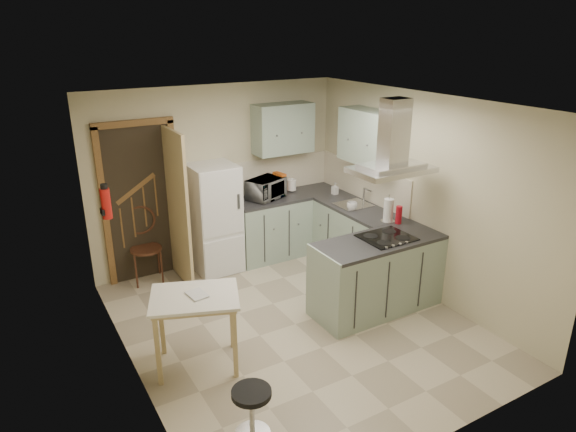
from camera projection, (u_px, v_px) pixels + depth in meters
floor at (295, 324)px, 5.89m from camera, size 4.20×4.20×0.00m
ceiling at (297, 104)px, 5.01m from camera, size 4.20×4.20×0.00m
back_wall at (218, 176)px, 7.15m from camera, size 3.60×0.00×3.60m
left_wall at (125, 259)px, 4.59m from camera, size 0.00×4.20×4.20m
right_wall at (421, 196)px, 6.30m from camera, size 0.00×4.20×4.20m
doorway at (141, 203)px, 6.67m from camera, size 1.10×0.12×2.10m
fridge at (215, 218)px, 6.98m from camera, size 0.60×0.60×1.50m
counter_back at (270, 227)px, 7.50m from camera, size 1.08×0.60×0.90m
counter_right at (344, 231)px, 7.35m from camera, size 0.60×1.95×0.90m
splashback at (278, 174)px, 7.63m from camera, size 1.68×0.02×0.50m
wall_cabinet_back at (283, 129)px, 7.25m from camera, size 0.85×0.35×0.70m
wall_cabinet_right at (369, 137)px, 6.70m from camera, size 0.35×0.90×0.70m
peninsula at (377, 275)px, 6.07m from camera, size 1.55×0.65×0.90m
hob at (387, 237)px, 5.96m from camera, size 0.58×0.50×0.01m
extractor_hood at (391, 170)px, 5.67m from camera, size 0.90×0.55×0.10m
sink at (353, 205)px, 7.05m from camera, size 0.45×0.40×0.01m
fire_extinguisher at (106, 204)px, 5.26m from camera, size 0.10×0.10×0.32m
drop_leaf_table at (197, 331)px, 5.06m from camera, size 1.01×0.89×0.78m
bentwood_chair at (146, 249)px, 6.74m from camera, size 0.47×0.47×0.92m
stool at (252, 412)px, 4.23m from camera, size 0.36×0.36×0.45m
microwave at (266, 189)px, 7.27m from camera, size 0.62×0.53×0.29m
kettle at (292, 185)px, 7.60m from camera, size 0.17×0.17×0.20m
cereal_box at (280, 184)px, 7.43m from camera, size 0.12×0.23×0.33m
soap_bottle at (335, 189)px, 7.47m from camera, size 0.09×0.09×0.17m
paper_towel at (388, 210)px, 6.41m from camera, size 0.13×0.13×0.31m
cup at (352, 206)px, 6.84m from camera, size 0.17×0.17×0.11m
red_bottle at (399, 215)px, 6.36m from camera, size 0.10×0.10×0.23m
book at (189, 293)px, 4.86m from camera, size 0.19×0.24×0.10m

